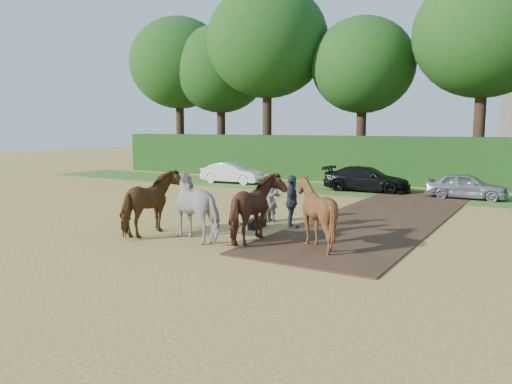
{
  "coord_description": "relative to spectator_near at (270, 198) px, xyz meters",
  "views": [
    {
      "loc": [
        7.14,
        -12.7,
        3.58
      ],
      "look_at": [
        -1.42,
        1.62,
        1.4
      ],
      "focal_mm": 35.0,
      "sensor_mm": 36.0,
      "label": 1
    }
  ],
  "objects": [
    {
      "name": "plough_team",
      "position": [
        0.52,
        -3.43,
        0.15
      ],
      "size": [
        7.11,
        5.56,
        2.14
      ],
      "color": "brown",
      "rests_on": "ground"
    },
    {
      "name": "earth_strip",
      "position": [
        3.52,
        3.36,
        -0.89
      ],
      "size": [
        4.5,
        17.0,
        0.05
      ],
      "primitive_type": "cube",
      "color": "#472D1C",
      "rests_on": "ground"
    },
    {
      "name": "treeline",
      "position": [
        0.33,
        18.05,
        8.05
      ],
      "size": [
        48.7,
        10.6,
        14.21
      ],
      "color": "#382616",
      "rests_on": "ground"
    },
    {
      "name": "grass_verge",
      "position": [
        2.02,
        10.36,
        -0.9
      ],
      "size": [
        50.0,
        5.0,
        0.03
      ],
      "primitive_type": "cube",
      "color": "#38601E",
      "rests_on": "ground"
    },
    {
      "name": "spectator_near",
      "position": [
        0.0,
        0.0,
        0.0
      ],
      "size": [
        1.09,
        1.13,
        1.84
      ],
      "primitive_type": "imported",
      "rotation": [
        0.0,
        0.0,
        0.94
      ],
      "color": "beige",
      "rests_on": "ground"
    },
    {
      "name": "ground",
      "position": [
        2.02,
        -3.64,
        -0.92
      ],
      "size": [
        120.0,
        120.0,
        0.0
      ],
      "primitive_type": "plane",
      "color": "gold",
      "rests_on": "ground"
    },
    {
      "name": "spectator_far",
      "position": [
        1.37,
        -0.84,
        0.04
      ],
      "size": [
        0.83,
        1.21,
        1.91
      ],
      "primitive_type": "imported",
      "rotation": [
        0.0,
        0.0,
        1.93
      ],
      "color": "#262A33",
      "rests_on": "ground"
    },
    {
      "name": "hedgerow",
      "position": [
        2.02,
        14.86,
        0.58
      ],
      "size": [
        46.0,
        1.6,
        3.0
      ],
      "primitive_type": "cube",
      "color": "#14380F",
      "rests_on": "ground"
    }
  ]
}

